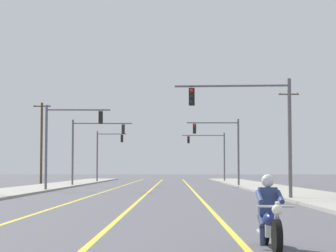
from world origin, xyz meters
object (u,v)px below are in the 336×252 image
object	(u,v)px
traffic_signal_mid_right	(223,142)
traffic_signal_near_right	(255,118)
utility_pole_right_far	(289,136)
traffic_signal_near_left	(65,134)
traffic_signal_far_left	(105,149)
utility_pole_left_far	(41,141)
traffic_signal_far_right	(212,149)
motorcycle_with_rider	(270,219)
traffic_signal_mid_left	(90,142)

from	to	relation	value
traffic_signal_mid_right	traffic_signal_near_right	bearing A→B (deg)	-90.90
traffic_signal_near_right	utility_pole_right_far	xyz separation A→B (m)	(6.67, 27.53, 0.54)
traffic_signal_near_left	traffic_signal_far_left	world-z (taller)	same
traffic_signal_near_right	traffic_signal_far_left	bearing A→B (deg)	105.41
utility_pole_right_far	utility_pole_left_far	size ratio (longest dim) A/B	1.00
traffic_signal_far_right	traffic_signal_mid_right	bearing A→B (deg)	-90.64
traffic_signal_mid_right	traffic_signal_far_left	size ratio (longest dim) A/B	1.00
traffic_signal_far_right	traffic_signal_far_left	xyz separation A→B (m)	(-13.10, -3.33, -0.12)
motorcycle_with_rider	traffic_signal_near_left	size ratio (longest dim) A/B	0.35
traffic_signal_near_right	utility_pole_left_far	xyz separation A→B (m)	(-18.83, 38.39, 0.52)
traffic_signal_near_left	traffic_signal_near_right	bearing A→B (deg)	-48.06
traffic_signal_far_left	utility_pole_right_far	world-z (taller)	utility_pole_right_far
traffic_signal_near_right	utility_pole_right_far	bearing A→B (deg)	76.38
utility_pole_left_far	traffic_signal_near_right	bearing A→B (deg)	-63.88
motorcycle_with_rider	traffic_signal_mid_left	world-z (taller)	traffic_signal_mid_left
traffic_signal_far_right	traffic_signal_far_left	bearing A→B (deg)	-165.74
traffic_signal_near_left	traffic_signal_far_right	bearing A→B (deg)	70.14
traffic_signal_mid_right	traffic_signal_mid_left	distance (m)	12.37
traffic_signal_mid_left	utility_pole_left_far	xyz separation A→B (m)	(-6.88, 11.31, 0.54)
traffic_signal_near_right	traffic_signal_mid_right	bearing A→B (deg)	89.10
traffic_signal_near_left	traffic_signal_mid_left	bearing A→B (deg)	89.71
traffic_signal_near_right	traffic_signal_far_right	world-z (taller)	same
traffic_signal_mid_left	utility_pole_right_far	size ratio (longest dim) A/B	0.69
traffic_signal_mid_right	utility_pole_left_far	size ratio (longest dim) A/B	0.69
traffic_signal_near_right	utility_pole_right_far	world-z (taller)	utility_pole_right_far
traffic_signal_mid_left	utility_pole_right_far	bearing A→B (deg)	1.38
utility_pole_right_far	traffic_signal_near_right	bearing A→B (deg)	-103.62
traffic_signal_mid_left	traffic_signal_far_left	distance (m)	18.04
traffic_signal_near_right	traffic_signal_far_left	size ratio (longest dim) A/B	1.00
utility_pole_right_far	utility_pole_left_far	xyz separation A→B (m)	(-25.50, 10.86, -0.02)
traffic_signal_far_left	utility_pole_left_far	xyz separation A→B (m)	(-6.39, -6.73, 0.66)
utility_pole_right_far	motorcycle_with_rider	bearing A→B (deg)	-100.64
traffic_signal_mid_left	traffic_signal_far_right	world-z (taller)	same
traffic_signal_mid_right	traffic_signal_far_left	xyz separation A→B (m)	(-12.85, 18.71, -0.08)
motorcycle_with_rider	traffic_signal_mid_left	xyz separation A→B (m)	(-9.66, 47.22, 3.56)
traffic_signal_mid_right	utility_pole_right_far	xyz separation A→B (m)	(6.26, 1.12, 0.60)
traffic_signal_near_right	utility_pole_left_far	bearing A→B (deg)	116.12
motorcycle_with_rider	utility_pole_left_far	world-z (taller)	utility_pole_left_far
traffic_signal_far_left	utility_pole_left_far	distance (m)	9.30
traffic_signal_far_left	utility_pole_right_far	xyz separation A→B (m)	(19.11, -17.59, 0.68)
traffic_signal_near_right	traffic_signal_mid_right	size ratio (longest dim) A/B	1.00
traffic_signal_near_right	traffic_signal_mid_right	xyz separation A→B (m)	(0.41, 26.42, -0.07)
traffic_signal_near_right	traffic_signal_mid_left	world-z (taller)	same
traffic_signal_near_right	traffic_signal_far_left	xyz separation A→B (m)	(-12.44, 45.12, -0.15)
traffic_signal_mid_right	traffic_signal_far_right	world-z (taller)	same
traffic_signal_far_right	utility_pole_right_far	distance (m)	21.77
traffic_signal_near_left	utility_pole_right_far	xyz separation A→B (m)	(18.68, 14.17, 0.61)
traffic_signal_mid_right	traffic_signal_far_left	bearing A→B (deg)	124.49
motorcycle_with_rider	traffic_signal_far_left	size ratio (longest dim) A/B	0.35
utility_pole_right_far	utility_pole_left_far	bearing A→B (deg)	156.93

